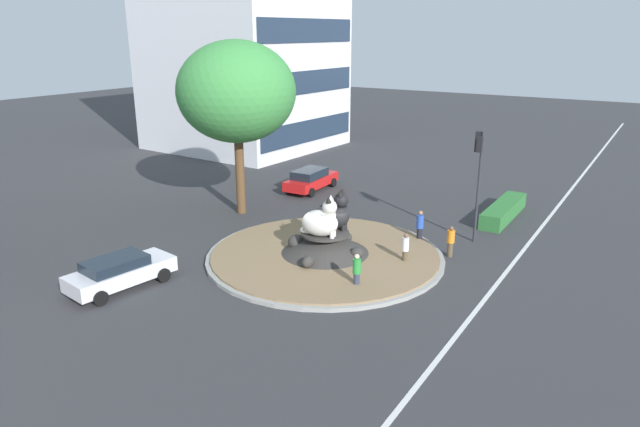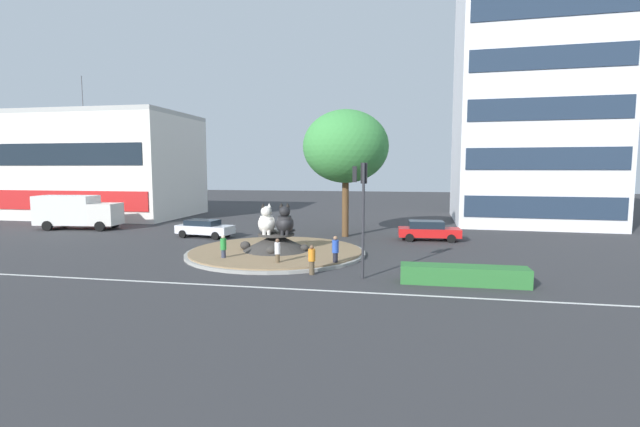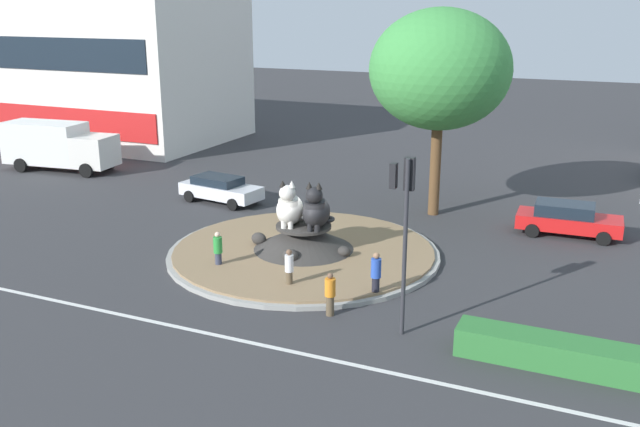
# 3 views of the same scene
# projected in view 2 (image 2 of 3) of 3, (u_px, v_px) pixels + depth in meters

# --- Properties ---
(ground_plane) EXTENTS (160.00, 160.00, 0.00)m
(ground_plane) POSITION_uv_depth(u_px,v_px,m) (276.00, 254.00, 29.30)
(ground_plane) COLOR #333335
(lane_centreline) EXTENTS (112.00, 0.20, 0.01)m
(lane_centreline) POSITION_uv_depth(u_px,v_px,m) (229.00, 286.00, 21.34)
(lane_centreline) COLOR silver
(lane_centreline) RESTS_ON ground
(roundabout_island) EXTENTS (11.75, 11.75, 1.35)m
(roundabout_island) POSITION_uv_depth(u_px,v_px,m) (276.00, 248.00, 29.27)
(roundabout_island) COLOR gray
(roundabout_island) RESTS_ON ground
(cat_statue_white) EXTENTS (1.55, 2.28, 2.05)m
(cat_statue_white) POSITION_uv_depth(u_px,v_px,m) (267.00, 222.00, 29.02)
(cat_statue_white) COLOR silver
(cat_statue_white) RESTS_ON roundabout_island
(cat_statue_black) EXTENTS (1.54, 2.32, 2.09)m
(cat_statue_black) POSITION_uv_depth(u_px,v_px,m) (285.00, 222.00, 28.88)
(cat_statue_black) COLOR black
(cat_statue_black) RESTS_ON roundabout_island
(traffic_light_mast) EXTENTS (0.71, 0.54, 5.91)m
(traffic_light_mast) POSITION_uv_depth(u_px,v_px,m) (362.00, 195.00, 22.40)
(traffic_light_mast) COLOR #2D2D33
(traffic_light_mast) RESTS_ON ground
(shophouse_block) EXTENTS (24.44, 12.88, 16.86)m
(shophouse_block) POSITION_uv_depth(u_px,v_px,m) (87.00, 166.00, 52.50)
(shophouse_block) COLOR silver
(shophouse_block) RESTS_ON ground
(office_tower) EXTENTS (14.91, 15.63, 25.88)m
(office_tower) POSITION_uv_depth(u_px,v_px,m) (529.00, 97.00, 45.50)
(office_tower) COLOR silver
(office_tower) RESTS_ON ground
(clipped_hedge_strip) EXTENTS (6.05, 1.20, 0.90)m
(clipped_hedge_strip) POSITION_uv_depth(u_px,v_px,m) (464.00, 275.00, 21.58)
(clipped_hedge_strip) COLOR #2D7033
(clipped_hedge_strip) RESTS_ON ground
(broadleaf_tree_behind_island) EXTENTS (6.95, 6.95, 10.33)m
(broadleaf_tree_behind_island) POSITION_uv_depth(u_px,v_px,m) (346.00, 147.00, 35.98)
(broadleaf_tree_behind_island) COLOR brown
(broadleaf_tree_behind_island) RESTS_ON ground
(pedestrian_blue_shirt) EXTENTS (0.38, 0.38, 1.79)m
(pedestrian_blue_shirt) POSITION_uv_depth(u_px,v_px,m) (335.00, 251.00, 25.32)
(pedestrian_blue_shirt) COLOR black
(pedestrian_blue_shirt) RESTS_ON ground
(pedestrian_white_shirt) EXTENTS (0.33, 0.33, 1.64)m
(pedestrian_white_shirt) POSITION_uv_depth(u_px,v_px,m) (278.00, 252.00, 25.31)
(pedestrian_white_shirt) COLOR brown
(pedestrian_white_shirt) RESTS_ON ground
(pedestrian_orange_shirt) EXTENTS (0.38, 0.38, 1.59)m
(pedestrian_orange_shirt) POSITION_uv_depth(u_px,v_px,m) (312.00, 259.00, 23.50)
(pedestrian_orange_shirt) COLOR brown
(pedestrian_orange_shirt) RESTS_ON ground
(pedestrian_green_shirt) EXTENTS (0.36, 0.36, 1.65)m
(pedestrian_green_shirt) POSITION_uv_depth(u_px,v_px,m) (223.00, 248.00, 26.63)
(pedestrian_green_shirt) COLOR #33384C
(pedestrian_green_shirt) RESTS_ON ground
(sedan_on_far_lane) EXTENTS (4.78, 2.21, 1.54)m
(sedan_on_far_lane) POSITION_uv_depth(u_px,v_px,m) (428.00, 230.00, 34.65)
(sedan_on_far_lane) COLOR red
(sedan_on_far_lane) RESTS_ON ground
(hatchback_near_shophouse) EXTENTS (4.83, 2.53, 1.43)m
(hatchback_near_shophouse) POSITION_uv_depth(u_px,v_px,m) (204.00, 228.00, 36.24)
(hatchback_near_shophouse) COLOR silver
(hatchback_near_shophouse) RESTS_ON ground
(delivery_box_truck) EXTENTS (7.69, 3.33, 3.11)m
(delivery_box_truck) POSITION_uv_depth(u_px,v_px,m) (76.00, 211.00, 40.91)
(delivery_box_truck) COLOR silver
(delivery_box_truck) RESTS_ON ground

